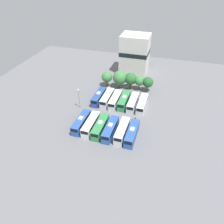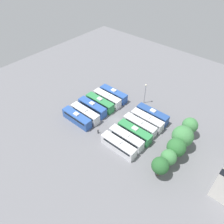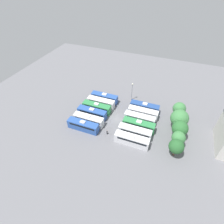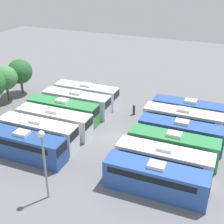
{
  "view_description": "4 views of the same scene",
  "coord_description": "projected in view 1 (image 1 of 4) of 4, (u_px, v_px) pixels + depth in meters",
  "views": [
    {
      "loc": [
        15.92,
        -54.47,
        42.5
      ],
      "look_at": [
        -0.18,
        -1.17,
        2.62
      ],
      "focal_mm": 35.0,
      "sensor_mm": 36.0,
      "label": 1
    },
    {
      "loc": [
        36.37,
        30.16,
        44.91
      ],
      "look_at": [
        -0.18,
        -1.5,
        2.39
      ],
      "focal_mm": 35.0,
      "sensor_mm": 36.0,
      "label": 2
    },
    {
      "loc": [
        40.25,
        14.04,
        40.69
      ],
      "look_at": [
        -1.18,
        -1.92,
        1.8
      ],
      "focal_mm": 28.0,
      "sensor_mm": 36.0,
      "label": 3
    },
    {
      "loc": [
        -31.58,
        -12.69,
        20.52
      ],
      "look_at": [
        1.31,
        0.71,
        2.89
      ],
      "focal_mm": 50.0,
      "sensor_mm": 36.0,
      "label": 4
    }
  ],
  "objects": [
    {
      "name": "ground_plane",
      "position": [
        114.0,
        117.0,
        70.88
      ],
      "size": [
        110.38,
        110.38,
        0.0
      ],
      "primitive_type": "plane",
      "color": "slate"
    },
    {
      "name": "bus_0",
      "position": [
        81.0,
        122.0,
        65.93
      ],
      "size": [
        2.5,
        10.04,
        3.35
      ],
      "color": "#2D56A8",
      "rests_on": "ground_plane"
    },
    {
      "name": "bus_1",
      "position": [
        91.0,
        124.0,
        65.15
      ],
      "size": [
        2.5,
        10.04,
        3.35
      ],
      "color": "white",
      "rests_on": "ground_plane"
    },
    {
      "name": "bus_2",
      "position": [
        100.0,
        126.0,
        64.2
      ],
      "size": [
        2.5,
        10.04,
        3.35
      ],
      "color": "#338C4C",
      "rests_on": "ground_plane"
    },
    {
      "name": "bus_3",
      "position": [
        110.0,
        129.0,
        63.27
      ],
      "size": [
        2.5,
        10.04,
        3.35
      ],
      "color": "#2D56A8",
      "rests_on": "ground_plane"
    },
    {
      "name": "bus_4",
      "position": [
        122.0,
        130.0,
        62.78
      ],
      "size": [
        2.5,
        10.04,
        3.35
      ],
      "color": "silver",
      "rests_on": "ground_plane"
    },
    {
      "name": "bus_5",
      "position": [
        132.0,
        133.0,
        61.79
      ],
      "size": [
        2.5,
        10.04,
        3.35
      ],
      "color": "#2D56A8",
      "rests_on": "ground_plane"
    },
    {
      "name": "bus_6",
      "position": [
        99.0,
        97.0,
        77.8
      ],
      "size": [
        2.5,
        10.04,
        3.35
      ],
      "color": "#284C93",
      "rests_on": "ground_plane"
    },
    {
      "name": "bus_7",
      "position": [
        107.0,
        98.0,
        77.22
      ],
      "size": [
        2.5,
        10.04,
        3.35
      ],
      "color": "silver",
      "rests_on": "ground_plane"
    },
    {
      "name": "bus_8",
      "position": [
        115.0,
        100.0,
        76.21
      ],
      "size": [
        2.5,
        10.04,
        3.35
      ],
      "color": "silver",
      "rests_on": "ground_plane"
    },
    {
      "name": "bus_9",
      "position": [
        124.0,
        100.0,
        75.86
      ],
      "size": [
        2.5,
        10.04,
        3.35
      ],
      "color": "#338C4C",
      "rests_on": "ground_plane"
    },
    {
      "name": "bus_10",
      "position": [
        133.0,
        102.0,
        74.82
      ],
      "size": [
        2.5,
        10.04,
        3.35
      ],
      "color": "silver",
      "rests_on": "ground_plane"
    },
    {
      "name": "bus_11",
      "position": [
        142.0,
        104.0,
        74.06
      ],
      "size": [
        2.5,
        10.04,
        3.35
      ],
      "color": "silver",
      "rests_on": "ground_plane"
    },
    {
      "name": "worker_person",
      "position": [
        135.0,
        119.0,
        68.5
      ],
      "size": [
        0.36,
        0.36,
        1.64
      ],
      "color": "#333338",
      "rests_on": "ground_plane"
    },
    {
      "name": "light_pole",
      "position": [
        79.0,
        95.0,
        72.19
      ],
      "size": [
        0.6,
        0.6,
        7.27
      ],
      "color": "gray",
      "rests_on": "ground_plane"
    },
    {
      "name": "tree_0",
      "position": [
        107.0,
        77.0,
        85.22
      ],
      "size": [
        4.17,
        4.17,
        6.1
      ],
      "color": "brown",
      "rests_on": "ground_plane"
    },
    {
      "name": "tree_1",
      "position": [
        120.0,
        78.0,
        84.18
      ],
      "size": [
        5.44,
        5.44,
        7.01
      ],
      "color": "brown",
      "rests_on": "ground_plane"
    },
    {
      "name": "tree_2",
      "position": [
        131.0,
        79.0,
        83.68
      ],
      "size": [
        4.63,
        4.63,
        6.48
      ],
      "color": "brown",
      "rests_on": "ground_plane"
    },
    {
      "name": "tree_3",
      "position": [
        139.0,
        81.0,
        83.08
      ],
      "size": [
        3.77,
        3.77,
        5.68
      ],
      "color": "brown",
      "rests_on": "ground_plane"
    },
    {
      "name": "tree_4",
      "position": [
        148.0,
        82.0,
        82.09
      ],
      "size": [
        4.02,
        4.02,
        5.83
      ],
      "color": "brown",
      "rests_on": "ground_plane"
    },
    {
      "name": "depot_building",
      "position": [
        135.0,
        54.0,
        93.7
      ],
      "size": [
        11.72,
        9.97,
        16.41
      ],
      "color": "silver",
      "rests_on": "ground_plane"
    }
  ]
}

